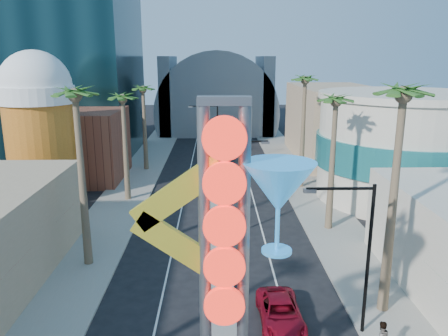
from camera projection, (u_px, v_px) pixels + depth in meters
The scene contains 19 objects.
sidewalk_west at pixel (132, 185), 48.27m from camera, with size 5.00×100.00×0.15m, color gray.
sidewalk_east at pixel (303, 184), 48.65m from camera, with size 5.00×100.00×0.15m, color gray.
median at pixel (218, 177), 51.37m from camera, with size 1.60×84.00×0.15m, color gray.
brick_filler_west at pixel (79, 145), 50.08m from camera, with size 10.00×10.00×8.00m, color brown.
filler_east at pixel (333, 123), 60.17m from camera, with size 10.00×20.00×10.00m, color tan.
beer_mug at pixel (39, 122), 41.37m from camera, with size 7.00×7.00×14.50m.
turquoise_building at pixel (402, 147), 42.71m from camera, with size 16.60×16.60×10.60m.
canopy at pixel (217, 109), 83.27m from camera, with size 22.00×16.00×22.00m.
neon_sign at pixel (247, 243), 15.65m from camera, with size 6.53×2.60×12.55m.
streetlight_0 at pixel (227, 180), 32.76m from camera, with size 3.79×0.25×8.00m.
streetlight_1 at pixel (213, 129), 55.99m from camera, with size 3.79×0.25×8.00m.
streetlight_2 at pixel (360, 247), 21.26m from camera, with size 3.45×0.25×8.00m.
palm_1 at pixel (76, 106), 27.23m from camera, with size 2.40×2.40×12.70m.
palm_2 at pixel (123, 104), 41.12m from camera, with size 2.40×2.40×11.20m.
palm_3 at pixel (143, 94), 52.75m from camera, with size 2.40×2.40×11.20m.
palm_5 at pixel (402, 110), 21.66m from camera, with size 2.40×2.40×13.20m.
palm_6 at pixel (336, 109), 33.62m from camera, with size 2.40×2.40×11.70m.
palm_7 at pixel (305, 87), 45.03m from camera, with size 2.40×2.40×12.70m.
red_pickup at pixel (280, 313), 23.11m from camera, with size 2.21×4.79×1.33m, color maroon.
Camera 1 is at (-0.31, -11.52, 13.79)m, focal length 35.00 mm.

